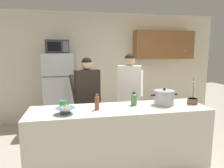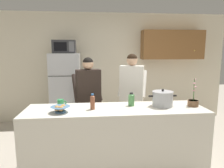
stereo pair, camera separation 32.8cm
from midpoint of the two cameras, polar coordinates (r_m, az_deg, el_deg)
name	(u,v)px [view 2 (the right image)]	position (r m, az deg, el deg)	size (l,w,h in m)	color
back_wall_unit	(115,64)	(4.98, 2.78, 5.62)	(6.00, 0.48, 2.60)	beige
kitchen_island	(116,139)	(2.97, 4.36, -15.44)	(2.48, 0.68, 0.92)	silver
refrigerator	(66,90)	(4.61, -10.86, -1.83)	(0.64, 0.68, 1.65)	#B7BABF
microwave	(64,47)	(4.50, -11.26, 10.28)	(0.48, 0.37, 0.28)	#2D2D30
person_near_pot	(88,93)	(3.49, -4.03, -2.48)	(0.56, 0.50, 1.60)	#33384C
person_by_sink	(132,88)	(3.70, 8.12, -1.17)	(0.59, 0.54, 1.66)	#726656
cooking_pot	(163,99)	(3.01, 17.17, -4.03)	(0.41, 0.29, 0.25)	#ADAFB5
coffee_mug	(61,103)	(2.95, -11.22, -5.25)	(0.13, 0.09, 0.10)	#2D8C4C
bread_bowl	(60,109)	(2.64, -10.96, -6.93)	(0.25, 0.25, 0.10)	#4C7299
bottle_near_edge	(92,102)	(2.72, -2.10, -5.08)	(0.06, 0.06, 0.22)	brown
bottle_mid_counter	(131,99)	(2.93, 8.71, -4.35)	(0.09, 0.09, 0.19)	#4C8C4C
potted_orchid	(193,102)	(3.18, 24.74, -4.64)	(0.15, 0.15, 0.40)	brown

